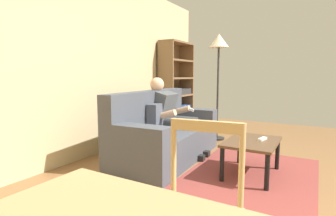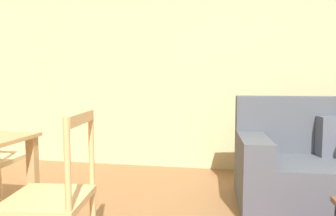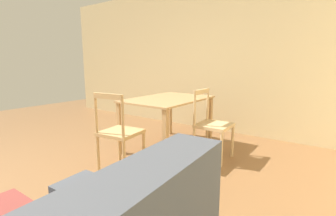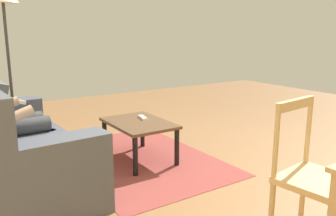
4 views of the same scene
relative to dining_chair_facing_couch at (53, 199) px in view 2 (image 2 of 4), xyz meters
The scene contains 2 objects.
wall_back 2.83m from the dining_chair_facing_couch, 63.91° to the left, with size 7.09×0.12×2.70m, color #D1BC8C.
dining_chair_facing_couch is the anchor object (origin of this frame).
Camera 2 is at (-0.26, -0.82, 1.10)m, focal length 33.53 mm.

